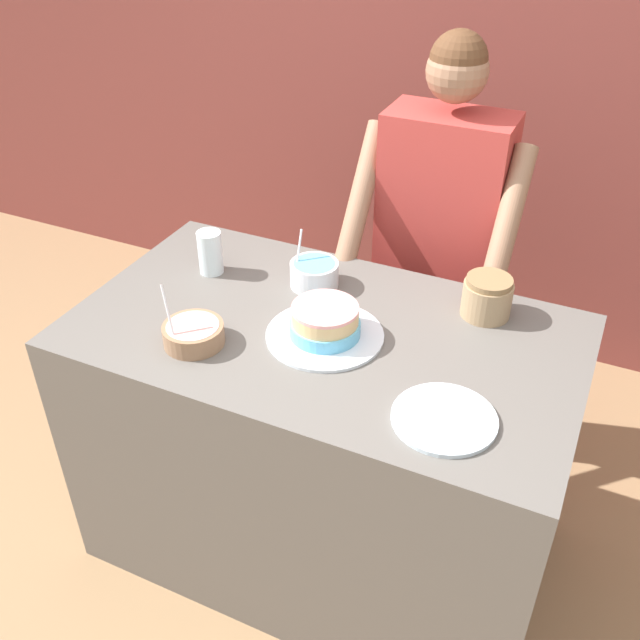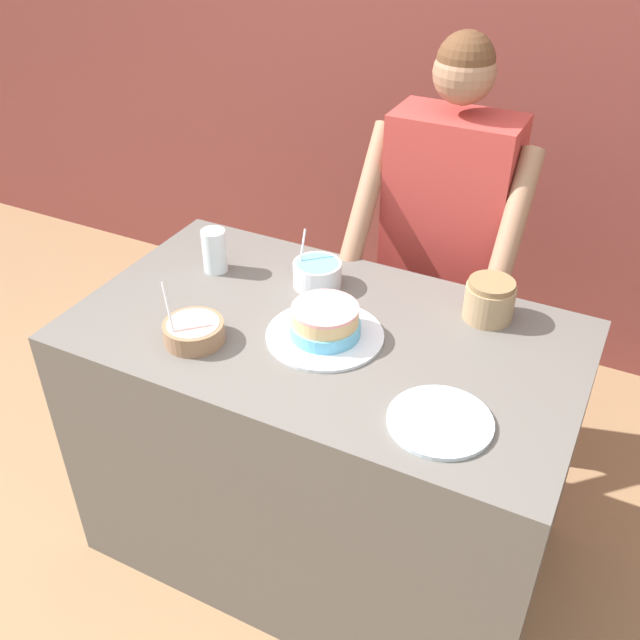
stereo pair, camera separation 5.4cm
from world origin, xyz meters
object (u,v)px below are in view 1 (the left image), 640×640
Objects in this scene: frosting_bowl_blue at (314,273)px; stoneware_jar at (487,297)px; frosting_bowl_pink at (193,333)px; person_baker at (440,228)px; ceramic_plate at (444,419)px; drinking_glass at (210,252)px; cake at (325,324)px.

frosting_bowl_blue reaches higher than stoneware_jar.
frosting_bowl_pink is 0.85m from stoneware_jar.
person_baker is 8.71× the size of frosting_bowl_pink.
frosting_bowl_blue is 0.53m from stoneware_jar.
frosting_bowl_pink is (-0.44, -0.89, -0.01)m from person_baker.
frosting_bowl_blue reaches higher than ceramic_plate.
person_baker reaches higher than stoneware_jar.
stoneware_jar is (0.87, 0.13, -0.01)m from drinking_glass.
frosting_bowl_pink reaches higher than frosting_bowl_blue.
drinking_glass is at bearing 160.43° from cake.
person_baker is at bearing 80.55° from cake.
drinking_glass is at bearing -171.41° from stoneware_jar.
person_baker is 4.83× the size of cake.
frosting_bowl_pink reaches higher than cake.
drinking_glass is (-0.48, 0.17, 0.03)m from cake.
ceramic_plate is at bearing -25.34° from cake.
frosting_bowl_blue is (0.17, 0.42, 0.01)m from frosting_bowl_pink.
drinking_glass is at bearing -169.11° from frosting_bowl_blue.
stoneware_jar is (0.27, -0.40, 0.02)m from person_baker.
drinking_glass is at bearing -138.27° from person_baker.
stoneware_jar is at bearing 38.28° from cake.
stoneware_jar is (0.38, 0.30, 0.02)m from cake.
frosting_bowl_blue is 1.17× the size of stoneware_jar.
person_baker is at bearing 41.73° from drinking_glass.
ceramic_plate is (0.55, -0.43, -0.04)m from frosting_bowl_blue.
cake is 1.98× the size of frosting_bowl_blue.
frosting_bowl_pink reaches higher than drinking_glass.
person_baker is 0.54m from frosting_bowl_blue.
drinking_glass is 0.88m from stoneware_jar.
stoneware_jar is (0.53, 0.07, 0.02)m from frosting_bowl_blue.
drinking_glass is at bearing 114.79° from frosting_bowl_pink.
frosting_bowl_blue is 0.65× the size of ceramic_plate.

